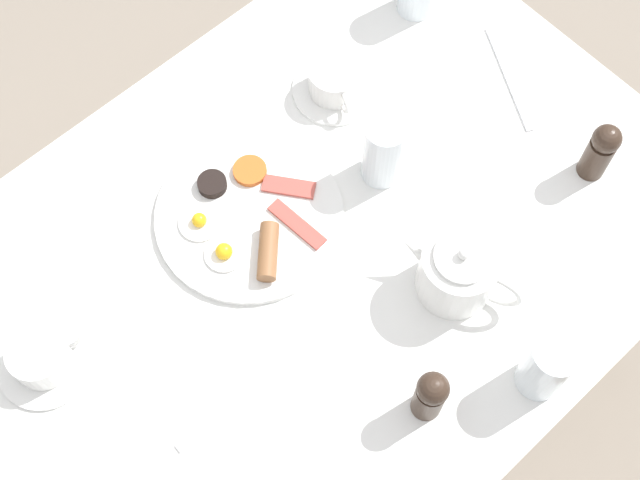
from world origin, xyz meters
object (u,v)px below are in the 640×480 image
at_px(wine_glass_spare, 384,150).
at_px(pepper_grinder, 601,150).
at_px(breakfast_plate, 249,217).
at_px(teacup_with_saucer_right, 41,359).
at_px(water_glass_tall, 547,367).
at_px(knife_by_plate, 509,78).
at_px(fork_by_plate, 228,411).
at_px(teapot_near, 459,272).
at_px(teacup_with_saucer_left, 334,83).
at_px(salt_grinder, 430,395).

distance_m(wine_glass_spare, pepper_grinder, 0.35).
bearing_deg(breakfast_plate, teacup_with_saucer_right, 86.84).
height_order(water_glass_tall, knife_by_plate, water_glass_tall).
bearing_deg(wine_glass_spare, fork_by_plate, 107.31).
height_order(teapot_near, wine_glass_spare, wine_glass_spare).
bearing_deg(wine_glass_spare, teacup_with_saucer_left, -16.40).
xyz_separation_m(teapot_near, salt_grinder, (-0.11, 0.17, 0.01)).
bearing_deg(teacup_with_saucer_right, fork_by_plate, -146.92).
xyz_separation_m(teacup_with_saucer_right, knife_by_plate, (-0.12, -0.91, -0.03)).
xyz_separation_m(water_glass_tall, salt_grinder, (0.08, 0.15, -0.00)).
bearing_deg(teacup_with_saucer_left, knife_by_plate, -127.33).
distance_m(wine_glass_spare, fork_by_plate, 0.48).
bearing_deg(water_glass_tall, fork_by_plate, 53.69).
relative_size(water_glass_tall, wine_glass_spare, 0.95).
relative_size(breakfast_plate, water_glass_tall, 2.37).
distance_m(breakfast_plate, fork_by_plate, 0.32).
bearing_deg(wine_glass_spare, teacup_with_saucer_right, 80.46).
height_order(pepper_grinder, fork_by_plate, pepper_grinder).
bearing_deg(water_glass_tall, teapot_near, -5.08).
bearing_deg(salt_grinder, teacup_with_saucer_left, -29.02).
distance_m(teapot_near, fork_by_plate, 0.41).
distance_m(fork_by_plate, knife_by_plate, 0.76).
bearing_deg(fork_by_plate, teacup_with_saucer_left, -58.18).
bearing_deg(teapot_near, teacup_with_saucer_left, -35.31).
relative_size(wine_glass_spare, fork_by_plate, 0.75).
distance_m(breakfast_plate, water_glass_tall, 0.53).
bearing_deg(water_glass_tall, teacup_with_saucer_right, 45.82).
height_order(breakfast_plate, salt_grinder, salt_grinder).
bearing_deg(wine_glass_spare, water_glass_tall, 169.81).
relative_size(wine_glass_spare, salt_grinder, 1.11).
bearing_deg(water_glass_tall, teacup_with_saucer_left, -12.02).
bearing_deg(teacup_with_saucer_right, teacup_with_saucer_left, -84.11).
relative_size(teacup_with_saucer_right, pepper_grinder, 1.19).
height_order(teacup_with_saucer_right, knife_by_plate, teacup_with_saucer_right).
distance_m(teapot_near, knife_by_plate, 0.42).
bearing_deg(water_glass_tall, knife_by_plate, -42.97).
relative_size(teacup_with_saucer_left, wine_glass_spare, 1.07).
relative_size(breakfast_plate, teapot_near, 1.52).
bearing_deg(breakfast_plate, teacup_with_saucer_left, -71.85).
bearing_deg(teacup_with_saucer_right, knife_by_plate, -97.55).
bearing_deg(wine_glass_spare, salt_grinder, 145.46).
relative_size(breakfast_plate, teacup_with_saucer_right, 2.11).
bearing_deg(salt_grinder, water_glass_tall, -118.67).
bearing_deg(teacup_with_saucer_left, teacup_with_saucer_right, 95.89).
distance_m(breakfast_plate, knife_by_plate, 0.53).
relative_size(teapot_near, teacup_with_saucer_left, 1.39).
relative_size(pepper_grinder, salt_grinder, 1.00).
bearing_deg(teacup_with_saucer_left, fork_by_plate, 121.82).
distance_m(breakfast_plate, wine_glass_spare, 0.25).
bearing_deg(knife_by_plate, pepper_grinder, 170.68).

